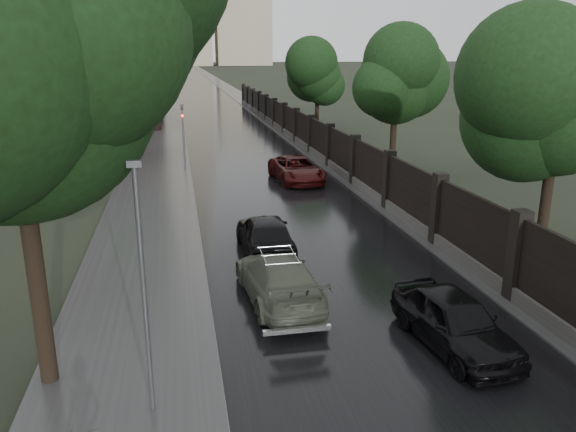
# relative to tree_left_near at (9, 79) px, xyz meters

# --- Properties ---
(ground) EXTENTS (800.00, 800.00, 0.00)m
(ground) POSITION_rel_tree_left_near_xyz_m (7.60, -3.00, -6.42)
(ground) COLOR black
(ground) RESTS_ON ground
(road) EXTENTS (8.00, 420.00, 0.02)m
(road) POSITION_rel_tree_left_near_xyz_m (7.60, 187.00, -6.41)
(road) COLOR black
(road) RESTS_ON ground
(sidewalk_left) EXTENTS (4.00, 420.00, 0.16)m
(sidewalk_left) POSITION_rel_tree_left_near_xyz_m (1.60, 187.00, -6.34)
(sidewalk_left) COLOR #2D2D2D
(sidewalk_left) RESTS_ON ground
(verge_right) EXTENTS (3.00, 420.00, 0.08)m
(verge_right) POSITION_rel_tree_left_near_xyz_m (13.10, 187.00, -6.38)
(verge_right) COLOR #2D2D2D
(verge_right) RESTS_ON ground
(fence_right) EXTENTS (0.45, 75.72, 2.70)m
(fence_right) POSITION_rel_tree_left_near_xyz_m (12.20, 29.01, -5.41)
(fence_right) COLOR #383533
(fence_right) RESTS_ON ground
(tree_left_near) EXTENTS (5.44, 5.44, 9.16)m
(tree_left_near) POSITION_rel_tree_left_near_xyz_m (0.00, 0.00, 0.00)
(tree_left_near) COLOR black
(tree_left_near) RESTS_ON ground
(tree_left_far) EXTENTS (4.25, 4.25, 7.39)m
(tree_left_far) POSITION_rel_tree_left_near_xyz_m (-0.40, 27.00, -1.18)
(tree_left_far) COLOR black
(tree_left_far) RESTS_ON ground
(tree_right_a) EXTENTS (4.08, 4.08, 7.01)m
(tree_right_a) POSITION_rel_tree_left_near_xyz_m (15.10, 5.00, -1.47)
(tree_right_a) COLOR black
(tree_right_a) RESTS_ON ground
(tree_right_b) EXTENTS (4.08, 4.08, 7.01)m
(tree_right_b) POSITION_rel_tree_left_near_xyz_m (15.10, 19.00, -1.47)
(tree_right_b) COLOR black
(tree_right_b) RESTS_ON ground
(tree_right_c) EXTENTS (4.08, 4.08, 7.01)m
(tree_right_c) POSITION_rel_tree_left_near_xyz_m (15.10, 37.00, -1.47)
(tree_right_c) COLOR black
(tree_right_c) RESTS_ON ground
(lamp_post) EXTENTS (0.25, 0.12, 5.11)m
(lamp_post) POSITION_rel_tree_left_near_xyz_m (2.20, -1.50, -3.75)
(lamp_post) COLOR #59595E
(lamp_post) RESTS_ON ground
(traffic_light) EXTENTS (0.16, 0.32, 4.00)m
(traffic_light) POSITION_rel_tree_left_near_xyz_m (3.30, 21.99, -4.02)
(traffic_light) COLOR #59595E
(traffic_light) RESTS_ON ground
(brick_building) EXTENTS (24.00, 18.00, 20.00)m
(brick_building) POSITION_rel_tree_left_near_xyz_m (-10.40, 49.00, 3.58)
(brick_building) COLOR black
(brick_building) RESTS_ON ground
(volga_sedan) EXTENTS (2.22, 4.77, 1.35)m
(volga_sedan) POSITION_rel_tree_left_near_xyz_m (5.58, 3.31, -5.75)
(volga_sedan) COLOR #4B5140
(volga_sedan) RESTS_ON ground
(hatchback_left) EXTENTS (1.78, 4.36, 1.48)m
(hatchback_left) POSITION_rel_tree_left_near_xyz_m (5.80, 7.20, -5.68)
(hatchback_left) COLOR black
(hatchback_left) RESTS_ON ground
(car_right_near) EXTENTS (2.07, 4.20, 1.38)m
(car_right_near) POSITION_rel_tree_left_near_xyz_m (9.25, -0.13, -5.73)
(car_right_near) COLOR black
(car_right_near) RESTS_ON ground
(car_right_far) EXTENTS (2.64, 5.08, 1.37)m
(car_right_far) POSITION_rel_tree_left_near_xyz_m (9.30, 18.36, -5.74)
(car_right_far) COLOR black
(car_right_far) RESTS_ON ground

